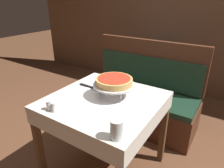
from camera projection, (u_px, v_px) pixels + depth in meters
name	position (u px, v px, depth m)	size (l,w,h in m)	color
dining_table_front	(105.00, 109.00, 1.62)	(0.85, 0.85, 0.75)	beige
dining_table_rear	(156.00, 57.00, 3.09)	(0.62, 0.62, 0.75)	#194799
booth_bench	(140.00, 101.00, 2.48)	(1.37, 0.53, 1.02)	#4C2819
back_wall_panel	(184.00, 17.00, 3.02)	(6.00, 0.04, 2.40)	brown
pizza_pan_stand	(114.00, 85.00, 1.58)	(0.33, 0.33, 0.11)	#ADADB2
deep_dish_pizza	(114.00, 81.00, 1.56)	(0.29, 0.29, 0.05)	tan
pizza_server	(91.00, 87.00, 1.76)	(0.25, 0.08, 0.01)	#BCBCC1
water_glass_near	(117.00, 129.00, 1.12)	(0.08, 0.08, 0.12)	silver
salt_shaker	(49.00, 105.00, 1.41)	(0.04, 0.04, 0.06)	silver
pepper_shaker	(54.00, 107.00, 1.39)	(0.04, 0.04, 0.06)	silver
condiment_caddy	(159.00, 49.00, 2.92)	(0.14, 0.14, 0.15)	black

